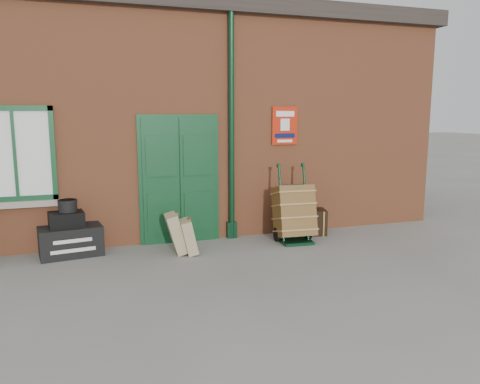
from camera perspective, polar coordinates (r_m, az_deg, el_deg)
name	(u,v)px	position (r m, az deg, el deg)	size (l,w,h in m)	color
ground	(219,265)	(7.22, -2.62, -8.83)	(80.00, 80.00, 0.00)	gray
station_building	(174,119)	(10.26, -8.04, 8.83)	(10.30, 4.30, 4.36)	#AE5E38
houdini_trunk	(71,241)	(8.07, -19.91, -5.64)	(0.96, 0.53, 0.48)	black
strongbox	(66,219)	(7.99, -20.42, -3.16)	(0.53, 0.39, 0.24)	black
hatbox	(68,206)	(7.97, -20.28, -1.58)	(0.29, 0.29, 0.19)	black
suitcase_back	(176,233)	(7.77, -7.79, -4.99)	(0.19, 0.46, 0.65)	tan
suitcase_front	(188,237)	(7.72, -6.33, -5.42)	(0.17, 0.42, 0.56)	tan
porter_trolley	(294,213)	(8.43, 6.60, -2.50)	(0.71, 0.76, 1.36)	black
dark_trunk	(308,222)	(9.03, 8.28, -3.60)	(0.66, 0.43, 0.48)	black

